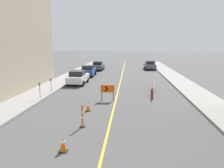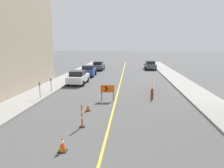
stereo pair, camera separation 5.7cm
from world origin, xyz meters
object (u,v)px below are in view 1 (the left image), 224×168
object	(u,v)px
parked_car_curb_near	(78,77)
parked_car_curb_mid	(88,71)
parked_car_opposite_side	(150,65)
parking_meter_far_curb	(40,87)
traffic_cone_second	(63,144)
parked_car_curb_far	(98,66)
traffic_cone_third	(88,107)
arrow_barricade_primary	(108,89)
parking_meter_near_curb	(51,82)
delineator_post_rear	(82,117)

from	to	relation	value
parked_car_curb_near	parked_car_curb_mid	distance (m)	6.51
parked_car_curb_mid	parked_car_opposite_side	distance (m)	13.55
parked_car_curb_mid	parking_meter_far_curb	distance (m)	14.11
traffic_cone_second	parking_meter_far_curb	world-z (taller)	parking_meter_far_curb
parked_car_curb_mid	parked_car_curb_far	distance (m)	7.47
traffic_cone_third	arrow_barricade_primary	size ratio (longest dim) A/B	0.48
traffic_cone_second	parked_car_curb_near	size ratio (longest dim) A/B	0.16
parked_car_curb_near	parked_car_opposite_side	world-z (taller)	same
parked_car_curb_near	parked_car_opposite_side	bearing A→B (deg)	59.36
parked_car_curb_far	parking_meter_near_curb	distance (m)	18.93
traffic_cone_third	parked_car_curb_far	size ratio (longest dim) A/B	0.15
parked_car_curb_near	parked_car_curb_mid	bearing A→B (deg)	91.11
arrow_barricade_primary	parked_car_curb_mid	xyz separation A→B (m)	(-4.24, 13.87, -0.15)
parked_car_curb_mid	parking_meter_far_curb	size ratio (longest dim) A/B	3.26
parked_car_curb_near	parked_car_curb_mid	world-z (taller)	same
parked_car_opposite_side	parking_meter_far_curb	world-z (taller)	parked_car_opposite_side
parked_car_curb_mid	parking_meter_near_curb	bearing A→B (deg)	-100.50
arrow_barricade_primary	parking_meter_far_curb	xyz separation A→B (m)	(-5.69, -0.15, 0.16)
parked_car_curb_far	parked_car_opposite_side	xyz separation A→B (m)	(9.38, 1.92, 0.00)
arrow_barricade_primary	parked_car_curb_far	size ratio (longest dim) A/B	0.30
traffic_cone_third	parked_car_curb_near	world-z (taller)	parked_car_curb_near
traffic_cone_second	parked_car_curb_near	bearing A→B (deg)	100.98
traffic_cone_third	delineator_post_rear	xyz separation A→B (m)	(0.25, -3.03, 0.26)
traffic_cone_second	traffic_cone_third	distance (m)	5.91
parked_car_curb_near	parked_car_curb_mid	xyz separation A→B (m)	(-0.03, 6.51, 0.00)
arrow_barricade_primary	parked_car_curb_near	bearing A→B (deg)	116.78
arrow_barricade_primary	parking_meter_far_curb	bearing A→B (deg)	178.57
arrow_barricade_primary	parked_car_curb_mid	distance (m)	14.51
parked_car_curb_near	parked_car_opposite_side	size ratio (longest dim) A/B	0.99
traffic_cone_second	parked_car_curb_far	xyz separation A→B (m)	(-2.78, 30.16, 0.47)
traffic_cone_second	traffic_cone_third	world-z (taller)	traffic_cone_second
arrow_barricade_primary	parked_car_curb_far	xyz separation A→B (m)	(-3.85, 21.33, -0.15)
delineator_post_rear	parking_meter_far_curb	world-z (taller)	parking_meter_far_curb
traffic_cone_second	arrow_barricade_primary	distance (m)	8.91
parked_car_opposite_side	parking_meter_far_curb	bearing A→B (deg)	-118.64
traffic_cone_third	arrow_barricade_primary	bearing A→B (deg)	69.75
traffic_cone_second	parking_meter_far_curb	distance (m)	9.86
parking_meter_near_curb	parked_car_curb_far	bearing A→B (deg)	84.42
traffic_cone_third	parking_meter_far_curb	bearing A→B (deg)	149.03
parked_car_opposite_side	parked_car_curb_far	bearing A→B (deg)	-171.43
traffic_cone_third	arrow_barricade_primary	distance (m)	3.18
traffic_cone_second	parking_meter_near_curb	size ratio (longest dim) A/B	0.52
arrow_barricade_primary	delineator_post_rear	bearing A→B (deg)	-100.94
delineator_post_rear	parking_meter_far_curb	distance (m)	7.58
traffic_cone_third	parked_car_curb_far	bearing A→B (deg)	96.52
parking_meter_far_curb	delineator_post_rear	bearing A→B (deg)	-50.06
parking_meter_near_curb	parking_meter_far_curb	bearing A→B (deg)	-90.00
delineator_post_rear	parking_meter_far_curb	bearing A→B (deg)	129.94
parked_car_curb_far	parking_meter_near_curb	xyz separation A→B (m)	(-1.84, -18.84, 0.27)
parked_car_opposite_side	parking_meter_near_curb	world-z (taller)	parked_car_opposite_side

